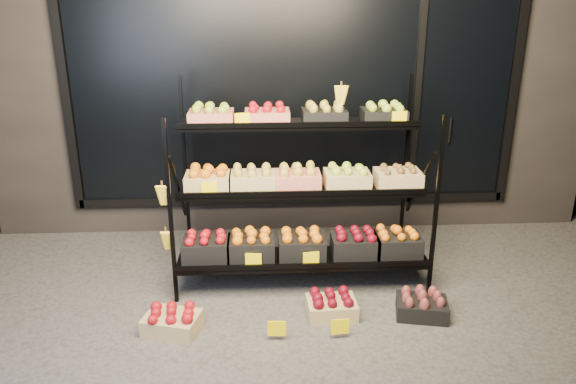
{
  "coord_description": "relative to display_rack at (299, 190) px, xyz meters",
  "views": [
    {
      "loc": [
        -0.34,
        -3.81,
        2.36
      ],
      "look_at": [
        -0.11,
        0.55,
        0.79
      ],
      "focal_mm": 35.0,
      "sensor_mm": 36.0,
      "label": 1
    }
  ],
  "objects": [
    {
      "name": "ground",
      "position": [
        0.01,
        -0.6,
        -0.79
      ],
      "size": [
        24.0,
        24.0,
        0.0
      ],
      "primitive_type": "plane",
      "color": "#514F4C",
      "rests_on": "ground"
    },
    {
      "name": "floor_crate_left",
      "position": [
        -0.99,
        -0.84,
        -0.7
      ],
      "size": [
        0.45,
        0.38,
        0.2
      ],
      "rotation": [
        0.0,
        0.0,
        -0.27
      ],
      "color": "tan",
      "rests_on": "ground"
    },
    {
      "name": "floor_crate_midright",
      "position": [
        0.2,
        -0.69,
        -0.7
      ],
      "size": [
        0.39,
        0.29,
        0.19
      ],
      "rotation": [
        0.0,
        0.0,
        0.05
      ],
      "color": "tan",
      "rests_on": "ground"
    },
    {
      "name": "building",
      "position": [
        0.01,
        1.99,
        0.96
      ],
      "size": [
        6.0,
        2.08,
        3.5
      ],
      "color": "#2D2826",
      "rests_on": "ground"
    },
    {
      "name": "floor_crate_right",
      "position": [
        0.89,
        -0.73,
        -0.7
      ],
      "size": [
        0.43,
        0.35,
        0.2
      ],
      "rotation": [
        0.0,
        0.0,
        -0.2
      ],
      "color": "black",
      "rests_on": "ground"
    },
    {
      "name": "tag_floor_a",
      "position": [
        -0.23,
        -1.0,
        -0.73
      ],
      "size": [
        0.13,
        0.01,
        0.12
      ],
      "primitive_type": "cube",
      "color": "#FBE100",
      "rests_on": "ground"
    },
    {
      "name": "display_rack",
      "position": [
        0.0,
        0.0,
        0.0
      ],
      "size": [
        2.18,
        1.02,
        1.73
      ],
      "color": "black",
      "rests_on": "ground"
    },
    {
      "name": "tag_floor_b",
      "position": [
        0.23,
        -1.0,
        -0.73
      ],
      "size": [
        0.13,
        0.01,
        0.12
      ],
      "primitive_type": "cube",
      "color": "#FBE100",
      "rests_on": "ground"
    }
  ]
}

